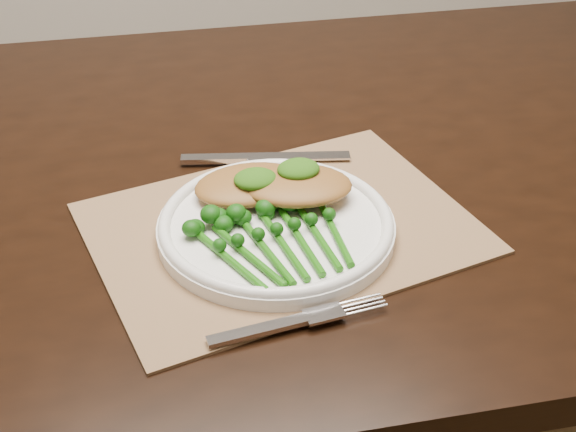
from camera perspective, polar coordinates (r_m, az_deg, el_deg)
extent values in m
cube|color=black|center=(1.03, -2.73, 3.10)|extent=(1.61, 0.93, 0.04)
cube|color=olive|center=(0.89, -0.45, -0.85)|extent=(0.47, 0.39, 0.00)
cylinder|color=white|center=(0.87, -0.85, -0.87)|extent=(0.26, 0.26, 0.02)
torus|color=white|center=(0.87, -0.86, -0.39)|extent=(0.26, 0.26, 0.01)
cube|color=silver|center=(1.01, -5.22, 4.08)|extent=(0.09, 0.03, 0.01)
cube|color=silver|center=(1.01, 0.74, 4.26)|extent=(0.13, 0.04, 0.00)
cube|color=silver|center=(0.75, -2.11, -8.12)|extent=(0.10, 0.03, 0.01)
ellipsoid|color=#94622B|center=(0.91, -2.77, 2.24)|extent=(0.13, 0.10, 0.03)
ellipsoid|color=#94622B|center=(0.90, 0.62, 2.20)|extent=(0.14, 0.11, 0.02)
ellipsoid|color=#1A460A|center=(0.89, -2.33, 2.64)|extent=(0.05, 0.04, 0.02)
ellipsoid|color=#1A460A|center=(0.90, 0.75, 3.35)|extent=(0.05, 0.04, 0.02)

